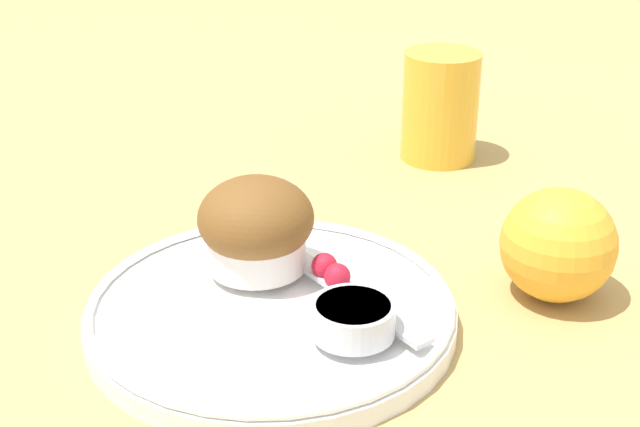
{
  "coord_description": "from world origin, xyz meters",
  "views": [
    {
      "loc": [
        0.44,
        -0.23,
        0.32
      ],
      "look_at": [
        -0.03,
        0.04,
        0.06
      ],
      "focal_mm": 50.0,
      "sensor_mm": 36.0,
      "label": 1
    }
  ],
  "objects_px": {
    "muffin": "(258,226)",
    "orange_fruit": "(558,245)",
    "juice_glass": "(440,106)",
    "butter_knife": "(340,286)"
  },
  "relations": [
    {
      "from": "butter_knife",
      "to": "orange_fruit",
      "type": "xyz_separation_m",
      "value": [
        0.05,
        0.14,
        0.02
      ]
    },
    {
      "from": "muffin",
      "to": "orange_fruit",
      "type": "relative_size",
      "value": 1.0
    },
    {
      "from": "orange_fruit",
      "to": "juice_glass",
      "type": "distance_m",
      "value": 0.26
    },
    {
      "from": "orange_fruit",
      "to": "juice_glass",
      "type": "height_order",
      "value": "juice_glass"
    },
    {
      "from": "butter_knife",
      "to": "orange_fruit",
      "type": "distance_m",
      "value": 0.15
    },
    {
      "from": "orange_fruit",
      "to": "muffin",
      "type": "bearing_deg",
      "value": -122.11
    },
    {
      "from": "muffin",
      "to": "juice_glass",
      "type": "distance_m",
      "value": 0.29
    },
    {
      "from": "muffin",
      "to": "butter_knife",
      "type": "distance_m",
      "value": 0.07
    },
    {
      "from": "juice_glass",
      "to": "butter_knife",
      "type": "bearing_deg",
      "value": -49.68
    },
    {
      "from": "muffin",
      "to": "orange_fruit",
      "type": "bearing_deg",
      "value": 57.89
    }
  ]
}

